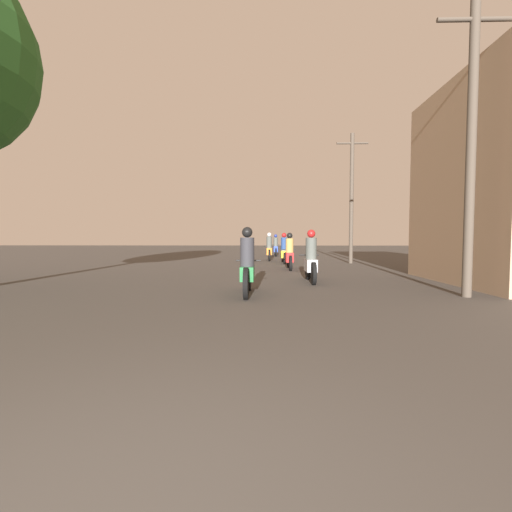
{
  "coord_description": "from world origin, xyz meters",
  "views": [
    {
      "loc": [
        0.68,
        -1.0,
        1.3
      ],
      "look_at": [
        0.2,
        16.99,
        0.36
      ],
      "focal_mm": 24.0,
      "sensor_mm": 36.0,
      "label": 1
    }
  ],
  "objects": [
    {
      "name": "motorcycle_green",
      "position": [
        0.28,
        6.8,
        0.62
      ],
      "size": [
        0.6,
        1.94,
        1.55
      ],
      "rotation": [
        0.0,
        0.0,
        -0.12
      ],
      "color": "black",
      "rests_on": "ground_plane"
    },
    {
      "name": "motorcycle_silver",
      "position": [
        2.03,
        9.12,
        0.62
      ],
      "size": [
        0.6,
        1.92,
        1.55
      ],
      "rotation": [
        0.0,
        0.0,
        -0.1
      ],
      "color": "black",
      "rests_on": "ground_plane"
    },
    {
      "name": "motorcycle_red",
      "position": [
        1.7,
        13.26,
        0.61
      ],
      "size": [
        0.6,
        1.97,
        1.53
      ],
      "rotation": [
        0.0,
        0.0,
        -0.14
      ],
      "color": "black",
      "rests_on": "ground_plane"
    },
    {
      "name": "motorcycle_yellow",
      "position": [
        1.66,
        16.72,
        0.63
      ],
      "size": [
        0.6,
        1.94,
        1.58
      ],
      "rotation": [
        0.0,
        0.0,
        0.05
      ],
      "color": "black",
      "rests_on": "ground_plane"
    },
    {
      "name": "motorcycle_orange",
      "position": [
        0.92,
        18.93,
        0.65
      ],
      "size": [
        0.6,
        2.0,
        1.63
      ],
      "rotation": [
        0.0,
        0.0,
        0.01
      ],
      "color": "black",
      "rests_on": "ground_plane"
    },
    {
      "name": "motorcycle_blue",
      "position": [
        1.46,
        24.02,
        0.63
      ],
      "size": [
        0.6,
        2.07,
        1.59
      ],
      "rotation": [
        0.0,
        0.0,
        0.16
      ],
      "color": "black",
      "rests_on": "ground_plane"
    },
    {
      "name": "utility_pole_near",
      "position": [
        5.14,
        6.63,
        3.38
      ],
      "size": [
        1.6,
        0.2,
        6.44
      ],
      "color": "#4C4238",
      "rests_on": "ground_plane"
    },
    {
      "name": "utility_pole_far",
      "position": [
        5.12,
        16.79,
        3.48
      ],
      "size": [
        1.6,
        0.2,
        6.63
      ],
      "color": "#4C4238",
      "rests_on": "ground_plane"
    }
  ]
}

